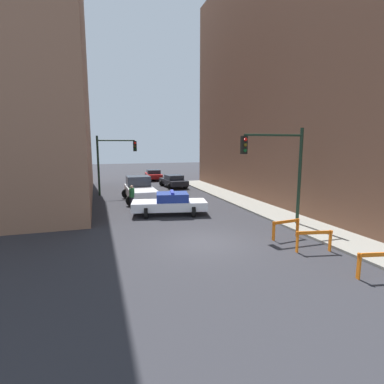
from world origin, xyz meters
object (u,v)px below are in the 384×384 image
Objects in this scene: pedestrian_crossing at (132,197)px; barrier_mid at (314,238)px; traffic_light_far at (111,157)px; barrier_back at (286,226)px; parked_car_mid at (153,175)px; parked_car_near at (174,181)px; police_car at (170,203)px; white_truck at (140,189)px; traffic_light_near at (282,162)px; barrier_front at (379,261)px.

barrier_mid is (6.21, -10.98, -0.24)m from pedestrian_crossing.
barrier_back is (7.17, -15.50, -2.78)m from traffic_light_far.
pedestrian_crossing is 10.99m from barrier_back.
parked_car_near is at bearing -79.78° from parked_car_mid.
traffic_light_far reaches higher than police_car.
barrier_mid is at bearing -88.79° from barrier_back.
white_truck is at bearing 54.33° from pedestrian_crossing.
traffic_light_near is 7.10m from barrier_front.
parked_car_mid is 25.81m from barrier_back.
traffic_light_near is 1.18× the size of parked_car_mid.
barrier_front is at bearing -92.58° from parked_car_near.
pedestrian_crossing is 1.05× the size of barrier_mid.
traffic_light_near reaches higher than barrier_front.
police_car is at bearing 111.78° from barrier_front.
barrier_back is (1.58, -25.76, -0.06)m from parked_car_mid.
police_car is at bearing -70.87° from traffic_light_far.
police_car reaches higher than parked_car_near.
barrier_back is (4.07, -6.54, -0.11)m from police_car.
traffic_light_far reaches higher than parked_car_mid.
white_truck is 14.28m from parked_car_mid.
barrier_back is at bearing -93.08° from parked_car_near.
parked_car_near is (-1.63, 16.74, -2.86)m from traffic_light_near.
barrier_front is (4.46, -11.17, -0.11)m from police_car.
traffic_light_far is 19.03m from barrier_mid.
police_car is 3.11× the size of barrier_back.
pedestrian_crossing reaches higher than barrier_front.
traffic_light_near is 3.30× the size of barrier_front.
white_truck is at bearing -100.98° from parked_car_mid.
police_car is 3.15× the size of barrier_mid.
white_truck is at bearing -129.34° from parked_car_near.
police_car reaches higher than barrier_front.
parked_car_mid is at bearing 90.95° from parked_car_near.
police_car is 19.38m from parked_car_mid.
barrier_back is at bearing -136.92° from police_car.
traffic_light_near reaches higher than pedestrian_crossing.
traffic_light_near is at bearing -122.47° from police_car.
parked_car_near is at bearing 92.26° from barrier_mid.
parked_car_mid is 2.80× the size of barrier_front.
white_truck reaches higher than parked_car_near.
police_car is 2.99× the size of pedestrian_crossing.
pedestrian_crossing reaches higher than parked_car_near.
police_car is at bearing -67.65° from pedestrian_crossing.
traffic_light_far is 12.00m from parked_car_mid.
traffic_light_far is 1.17× the size of parked_car_near.
police_car is 12.02m from barrier_front.
parked_car_mid is 2.76× the size of barrier_back.
parked_car_near is at bearing 25.69° from traffic_light_far.
barrier_back is at bearing -73.06° from pedestrian_crossing.
traffic_light_far is 9.85m from police_car.
traffic_light_far is 7.61m from parked_car_near.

